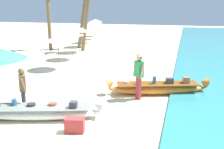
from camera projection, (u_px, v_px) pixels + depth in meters
The scene contains 13 objects.
ground_plane at pixel (46, 118), 8.90m from camera, with size 80.00×80.00×0.00m, color beige.
boat_white_foreground at pixel (38, 112), 8.82m from camera, with size 4.23×1.88×0.72m.
boat_orange_midground at pixel (158, 88), 11.25m from camera, with size 4.20×1.95×0.75m.
person_vendor_hatted at pixel (139, 72), 10.43m from camera, with size 0.53×0.54×1.85m.
person_tourist_customer at pixel (23, 88), 9.17m from camera, with size 0.46×0.56×1.57m.
parasol_row_0 at pixel (58, 38), 15.06m from camera, with size 1.60×1.60×1.91m.
parasol_row_1 at pixel (71, 33), 17.73m from camera, with size 1.60×1.60×1.91m.
parasol_row_2 at pixel (79, 29), 20.27m from camera, with size 1.60×1.60×1.91m.
parasol_row_3 at pixel (84, 26), 22.95m from camera, with size 1.60×1.60×1.91m.
parasol_row_4 at pixel (90, 24), 25.28m from camera, with size 1.60×1.60×1.91m.
parasol_row_5 at pixel (94, 22), 27.85m from camera, with size 1.60×1.60×1.91m.
parasol_row_6 at pixel (95, 21), 30.31m from camera, with size 1.60×1.60×1.91m.
cooler_box at pixel (75, 125), 7.90m from camera, with size 0.56×0.30×0.43m, color #C63838.
Camera 1 is at (4.23, -7.41, 3.64)m, focal length 43.83 mm.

